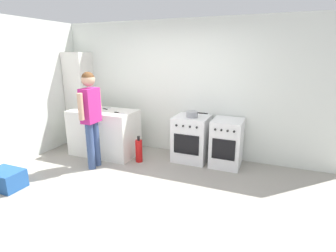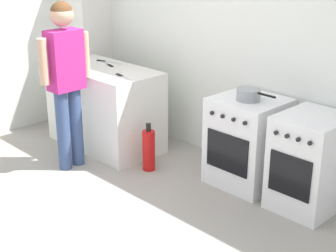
{
  "view_description": "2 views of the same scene",
  "coord_description": "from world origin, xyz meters",
  "px_view_note": "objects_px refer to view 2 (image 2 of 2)",
  "views": [
    {
      "loc": [
        1.74,
        -2.94,
        1.97
      ],
      "look_at": [
        0.13,
        0.94,
        0.81
      ],
      "focal_mm": 28.0,
      "sensor_mm": 36.0,
      "label": 1
    },
    {
      "loc": [
        3.05,
        -2.1,
        2.26
      ],
      "look_at": [
        0.23,
        0.64,
        0.79
      ],
      "focal_mm": 55.0,
      "sensor_mm": 36.0,
      "label": 2
    }
  ],
  "objects_px": {
    "knife_utility": "(122,76)",
    "larder_cabinet": "(87,41)",
    "oven_left": "(248,141)",
    "knife_bread": "(108,62)",
    "oven_right": "(310,162)",
    "pot": "(249,95)",
    "person": "(66,71)",
    "knife_chef": "(107,64)",
    "fire_extinguisher": "(149,150)"
  },
  "relations": [
    {
      "from": "pot",
      "to": "knife_chef",
      "type": "bearing_deg",
      "value": -174.02
    },
    {
      "from": "knife_utility",
      "to": "larder_cabinet",
      "type": "relative_size",
      "value": 0.13
    },
    {
      "from": "oven_right",
      "to": "knife_chef",
      "type": "relative_size",
      "value": 2.75
    },
    {
      "from": "oven_right",
      "to": "pot",
      "type": "distance_m",
      "value": 0.8
    },
    {
      "from": "oven_right",
      "to": "knife_chef",
      "type": "xyz_separation_m",
      "value": [
        -2.47,
        -0.25,
        0.48
      ]
    },
    {
      "from": "oven_left",
      "to": "knife_chef",
      "type": "bearing_deg",
      "value": -172.26
    },
    {
      "from": "oven_left",
      "to": "larder_cabinet",
      "type": "bearing_deg",
      "value": 177.8
    },
    {
      "from": "fire_extinguisher",
      "to": "larder_cabinet",
      "type": "height_order",
      "value": "larder_cabinet"
    },
    {
      "from": "oven_left",
      "to": "fire_extinguisher",
      "type": "bearing_deg",
      "value": -151.22
    },
    {
      "from": "pot",
      "to": "knife_bread",
      "type": "relative_size",
      "value": 1.14
    },
    {
      "from": "knife_bread",
      "to": "larder_cabinet",
      "type": "distance_m",
      "value": 0.83
    },
    {
      "from": "pot",
      "to": "knife_bread",
      "type": "xyz_separation_m",
      "value": [
        -1.89,
        -0.12,
        0.0
      ]
    },
    {
      "from": "larder_cabinet",
      "to": "knife_bread",
      "type": "bearing_deg",
      "value": -19.56
    },
    {
      "from": "knife_chef",
      "to": "fire_extinguisher",
      "type": "height_order",
      "value": "knife_chef"
    },
    {
      "from": "knife_bread",
      "to": "knife_chef",
      "type": "bearing_deg",
      "value": -45.57
    },
    {
      "from": "pot",
      "to": "oven_right",
      "type": "bearing_deg",
      "value": 4.81
    },
    {
      "from": "knife_bread",
      "to": "fire_extinguisher",
      "type": "xyz_separation_m",
      "value": [
        1.0,
        -0.3,
        -0.69
      ]
    },
    {
      "from": "knife_bread",
      "to": "person",
      "type": "relative_size",
      "value": 0.21
    },
    {
      "from": "knife_chef",
      "to": "person",
      "type": "relative_size",
      "value": 0.18
    },
    {
      "from": "oven_right",
      "to": "larder_cabinet",
      "type": "height_order",
      "value": "larder_cabinet"
    },
    {
      "from": "knife_bread",
      "to": "knife_utility",
      "type": "height_order",
      "value": "same"
    },
    {
      "from": "oven_right",
      "to": "larder_cabinet",
      "type": "bearing_deg",
      "value": 178.24
    },
    {
      "from": "knife_utility",
      "to": "person",
      "type": "xyz_separation_m",
      "value": [
        -0.22,
        -0.53,
        0.11
      ]
    },
    {
      "from": "oven_right",
      "to": "fire_extinguisher",
      "type": "distance_m",
      "value": 1.62
    },
    {
      "from": "knife_chef",
      "to": "oven_left",
      "type": "bearing_deg",
      "value": 7.74
    },
    {
      "from": "knife_bread",
      "to": "larder_cabinet",
      "type": "bearing_deg",
      "value": 160.44
    },
    {
      "from": "oven_left",
      "to": "knife_bread",
      "type": "bearing_deg",
      "value": -174.71
    },
    {
      "from": "knife_chef",
      "to": "knife_utility",
      "type": "bearing_deg",
      "value": -22.31
    },
    {
      "from": "knife_bread",
      "to": "fire_extinguisher",
      "type": "height_order",
      "value": "knife_bread"
    },
    {
      "from": "knife_chef",
      "to": "person",
      "type": "xyz_separation_m",
      "value": [
        0.31,
        -0.74,
        0.11
      ]
    },
    {
      "from": "knife_bread",
      "to": "knife_utility",
      "type": "xyz_separation_m",
      "value": [
        0.6,
        -0.29,
        0.0
      ]
    },
    {
      "from": "oven_left",
      "to": "person",
      "type": "distance_m",
      "value": 1.89
    },
    {
      "from": "knife_chef",
      "to": "pot",
      "type": "bearing_deg",
      "value": 5.98
    },
    {
      "from": "person",
      "to": "knife_utility",
      "type": "bearing_deg",
      "value": 67.32
    },
    {
      "from": "knife_utility",
      "to": "knife_chef",
      "type": "xyz_separation_m",
      "value": [
        -0.53,
        0.22,
        -0.0
      ]
    },
    {
      "from": "oven_left",
      "to": "oven_right",
      "type": "xyz_separation_m",
      "value": [
        0.66,
        -0.0,
        -0.0
      ]
    },
    {
      "from": "oven_right",
      "to": "knife_utility",
      "type": "bearing_deg",
      "value": -166.6
    },
    {
      "from": "knife_bread",
      "to": "pot",
      "type": "bearing_deg",
      "value": 3.6
    },
    {
      "from": "fire_extinguisher",
      "to": "oven_right",
      "type": "bearing_deg",
      "value": 17.3
    },
    {
      "from": "oven_right",
      "to": "person",
      "type": "xyz_separation_m",
      "value": [
        -2.16,
        -0.99,
        0.59
      ]
    },
    {
      "from": "oven_left",
      "to": "knife_bread",
      "type": "distance_m",
      "value": 1.94
    },
    {
      "from": "oven_right",
      "to": "pot",
      "type": "bearing_deg",
      "value": -175.19
    },
    {
      "from": "oven_right",
      "to": "pot",
      "type": "xyz_separation_m",
      "value": [
        -0.64,
        -0.05,
        0.48
      ]
    },
    {
      "from": "oven_left",
      "to": "oven_right",
      "type": "height_order",
      "value": "same"
    },
    {
      "from": "pot",
      "to": "fire_extinguisher",
      "type": "bearing_deg",
      "value": -154.54
    },
    {
      "from": "oven_right",
      "to": "knife_bread",
      "type": "xyz_separation_m",
      "value": [
        -2.54,
        -0.17,
        0.48
      ]
    },
    {
      "from": "oven_right",
      "to": "knife_chef",
      "type": "bearing_deg",
      "value": -174.33
    },
    {
      "from": "larder_cabinet",
      "to": "oven_left",
      "type": "bearing_deg",
      "value": -2.2
    },
    {
      "from": "knife_utility",
      "to": "larder_cabinet",
      "type": "bearing_deg",
      "value": 157.68
    },
    {
      "from": "oven_left",
      "to": "knife_utility",
      "type": "relative_size",
      "value": 3.38
    }
  ]
}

